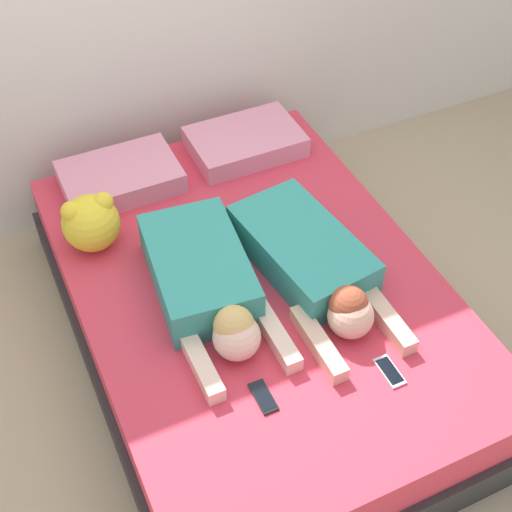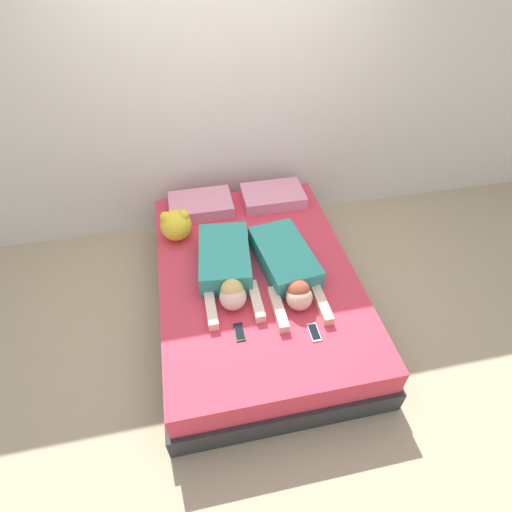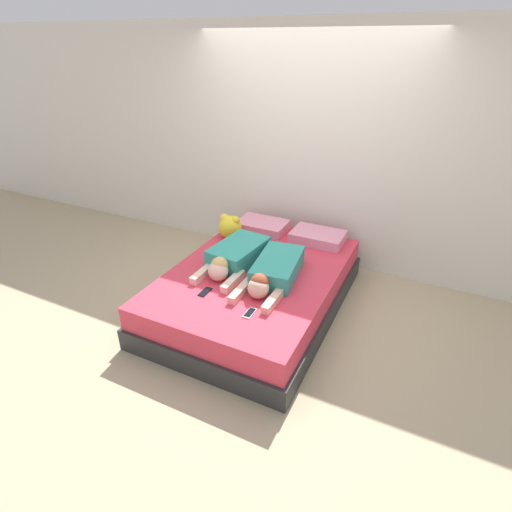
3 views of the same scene
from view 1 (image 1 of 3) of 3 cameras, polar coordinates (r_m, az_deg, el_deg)
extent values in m
plane|color=tan|center=(3.43, 0.00, -6.78)|extent=(12.00, 12.00, 0.00)
cube|color=#2D2D2D|center=(3.35, 0.00, -5.70)|extent=(1.56, 2.21, 0.21)
cube|color=#DB384C|center=(3.18, 0.00, -3.28)|extent=(1.50, 2.15, 0.22)
cube|color=pink|center=(3.58, -10.80, 6.22)|extent=(0.56, 0.38, 0.11)
cube|color=pink|center=(3.74, -0.87, 9.11)|extent=(0.56, 0.38, 0.11)
cube|color=teal|center=(3.02, -4.61, -1.05)|extent=(0.44, 0.66, 0.19)
sphere|color=beige|center=(2.78, -1.55, -6.49)|extent=(0.19, 0.19, 0.19)
sphere|color=#D8B266|center=(2.76, -1.77, -5.59)|extent=(0.16, 0.16, 0.16)
cube|color=beige|center=(2.78, -4.45, -8.60)|extent=(0.07, 0.34, 0.07)
cube|color=beige|center=(2.86, 1.59, -6.39)|extent=(0.07, 0.34, 0.07)
cube|color=teal|center=(3.11, 3.68, 0.54)|extent=(0.45, 0.71, 0.17)
sphere|color=beige|center=(2.87, 7.58, -4.77)|extent=(0.19, 0.19, 0.19)
sphere|color=#99472D|center=(2.85, 7.42, -3.90)|extent=(0.16, 0.16, 0.16)
cube|color=beige|center=(2.85, 5.01, -6.94)|extent=(0.07, 0.37, 0.07)
cube|color=beige|center=(2.96, 10.32, -4.82)|extent=(0.07, 0.37, 0.07)
cube|color=black|center=(2.73, 0.58, -11.20)|extent=(0.06, 0.15, 0.01)
cube|color=black|center=(2.72, 0.58, -11.14)|extent=(0.05, 0.13, 0.00)
cube|color=silver|center=(2.84, 10.63, -9.06)|extent=(0.06, 0.15, 0.01)
cube|color=black|center=(2.84, 10.65, -9.00)|extent=(0.05, 0.13, 0.00)
sphere|color=yellow|center=(3.24, -13.06, 2.58)|extent=(0.26, 0.26, 0.26)
sphere|color=yellow|center=(3.17, -14.57, 3.47)|extent=(0.09, 0.09, 0.09)
sphere|color=yellow|center=(3.19, -12.13, 4.23)|extent=(0.09, 0.09, 0.09)
camera|label=2|loc=(0.50, 87.11, -6.59)|focal=28.00mm
camera|label=3|loc=(2.62, 84.73, -5.41)|focal=28.00mm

